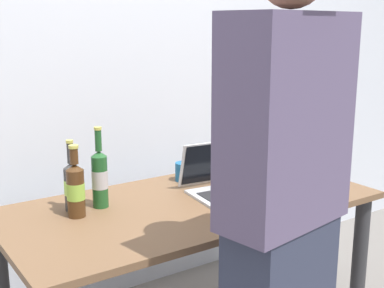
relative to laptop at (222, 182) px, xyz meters
name	(u,v)px	position (x,y,z in m)	size (l,w,h in m)	color
desk	(191,225)	(-0.18, -0.02, -0.16)	(1.59, 0.78, 0.71)	brown
laptop	(222,182)	(0.00, 0.00, 0.00)	(0.34, 0.35, 0.22)	#B7BABC
beer_bottle_brown	(100,177)	(-0.53, 0.13, 0.08)	(0.07, 0.07, 0.34)	#1E5123
beer_bottle_green	(76,189)	(-0.66, 0.08, 0.07)	(0.07, 0.07, 0.29)	#472B14
beer_bottle_amber	(72,185)	(-0.64, 0.16, 0.06)	(0.06, 0.06, 0.29)	#333333
person_figure	(282,216)	(-0.28, -0.67, 0.12)	(0.46, 0.32, 1.72)	#2D3347
coffee_mug	(184,172)	(-0.04, 0.24, 0.00)	(0.12, 0.08, 0.09)	#19598C
back_wall	(115,55)	(-0.18, 0.68, 0.54)	(6.00, 0.10, 2.60)	silver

